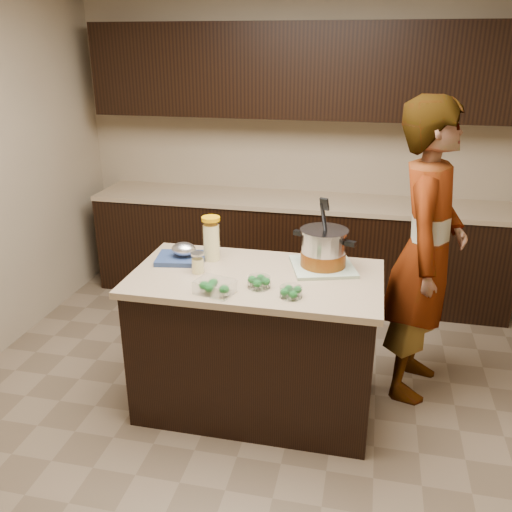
{
  "coord_description": "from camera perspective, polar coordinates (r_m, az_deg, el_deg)",
  "views": [
    {
      "loc": [
        0.62,
        -2.83,
        2.16
      ],
      "look_at": [
        0.0,
        0.0,
        1.02
      ],
      "focal_mm": 38.0,
      "sensor_mm": 36.0,
      "label": 1
    }
  ],
  "objects": [
    {
      "name": "person",
      "position": [
        3.51,
        17.44,
        0.25
      ],
      "size": [
        0.59,
        0.77,
        1.9
      ],
      "primitive_type": "imported",
      "rotation": [
        0.0,
        0.0,
        1.35
      ],
      "color": "gray",
      "rests_on": "ground"
    },
    {
      "name": "island",
      "position": [
        3.37,
        0.0,
        -9.03
      ],
      "size": [
        1.46,
        0.81,
        0.9
      ],
      "color": "black",
      "rests_on": "ground"
    },
    {
      "name": "mason_jar",
      "position": [
        3.19,
        -6.15,
        -0.75
      ],
      "size": [
        0.09,
        0.09,
        0.13
      ],
      "rotation": [
        0.0,
        0.0,
        0.06
      ],
      "color": "#F7E897",
      "rests_on": "island"
    },
    {
      "name": "back_cabinets",
      "position": [
        4.77,
        4.49,
        6.61
      ],
      "size": [
        3.6,
        0.63,
        2.33
      ],
      "color": "black",
      "rests_on": "ground"
    },
    {
      "name": "broccoli_tub_left",
      "position": [
        3.0,
        0.32,
        -2.82
      ],
      "size": [
        0.16,
        0.16,
        0.06
      ],
      "rotation": [
        0.0,
        0.0,
        -0.33
      ],
      "color": "silver",
      "rests_on": "island"
    },
    {
      "name": "stock_pot",
      "position": [
        3.24,
        7.11,
        0.61
      ],
      "size": [
        0.39,
        0.37,
        0.41
      ],
      "rotation": [
        0.0,
        0.0,
        -0.37
      ],
      "color": "#B7B7BC",
      "rests_on": "dish_towel"
    },
    {
      "name": "dish_towel",
      "position": [
        3.28,
        7.02,
        -1.1
      ],
      "size": [
        0.45,
        0.45,
        0.02
      ],
      "primitive_type": "cube",
      "rotation": [
        0.0,
        0.0,
        0.3
      ],
      "color": "#6B9161",
      "rests_on": "island"
    },
    {
      "name": "lemonade_pitcher",
      "position": [
        3.36,
        -4.72,
        1.68
      ],
      "size": [
        0.15,
        0.15,
        0.27
      ],
      "rotation": [
        0.0,
        0.0,
        0.36
      ],
      "color": "#F7E897",
      "rests_on": "island"
    },
    {
      "name": "room_shell",
      "position": [
        2.93,
        0.0,
        12.73
      ],
      "size": [
        4.04,
        4.04,
        2.72
      ],
      "color": "tan",
      "rests_on": "ground"
    },
    {
      "name": "ground_plane",
      "position": [
        3.62,
        0.0,
        -15.21
      ],
      "size": [
        4.0,
        4.0,
        0.0
      ],
      "primitive_type": "plane",
      "color": "brown",
      "rests_on": "ground"
    },
    {
      "name": "broccoli_tub_right",
      "position": [
        2.89,
        3.69,
        -3.85
      ],
      "size": [
        0.14,
        0.14,
        0.06
      ],
      "rotation": [
        0.0,
        0.0,
        0.17
      ],
      "color": "silver",
      "rests_on": "island"
    },
    {
      "name": "blue_tray",
      "position": [
        3.39,
        -7.77,
        0.12
      ],
      "size": [
        0.33,
        0.28,
        0.11
      ],
      "rotation": [
        0.0,
        0.0,
        0.16
      ],
      "color": "navy",
      "rests_on": "island"
    },
    {
      "name": "broccoli_tub_rect",
      "position": [
        2.94,
        -4.34,
        -3.31
      ],
      "size": [
        0.23,
        0.19,
        0.07
      ],
      "rotation": [
        0.0,
        0.0,
        -0.26
      ],
      "color": "silver",
      "rests_on": "island"
    }
  ]
}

